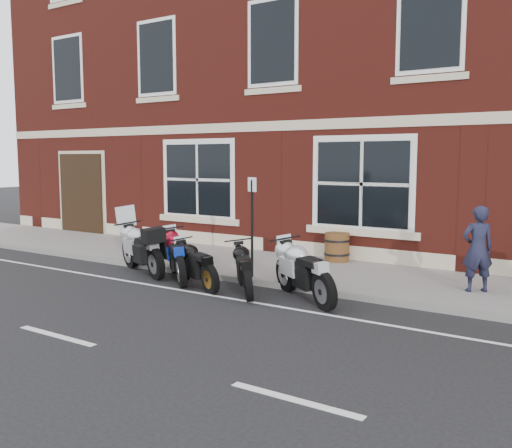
# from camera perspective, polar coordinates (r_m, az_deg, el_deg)

# --- Properties ---
(ground) EXTENTS (80.00, 80.00, 0.00)m
(ground) POSITION_cam_1_polar(r_m,az_deg,el_deg) (10.94, -6.58, -7.07)
(ground) COLOR black
(ground) RESTS_ON ground
(sidewalk) EXTENTS (30.00, 3.00, 0.12)m
(sidewalk) POSITION_cam_1_polar(r_m,az_deg,el_deg) (13.30, 1.82, -4.31)
(sidewalk) COLOR slate
(sidewalk) RESTS_ON ground
(kerb) EXTENTS (30.00, 0.16, 0.12)m
(kerb) POSITION_cam_1_polar(r_m,az_deg,el_deg) (12.02, -2.19, -5.50)
(kerb) COLOR slate
(kerb) RESTS_ON ground
(pub_building) EXTENTS (24.00, 12.00, 12.00)m
(pub_building) POSITION_cam_1_polar(r_m,az_deg,el_deg) (20.12, 13.72, 16.21)
(pub_building) COLOR #5F1C14
(pub_building) RESTS_ON ground
(moto_touring_silver) EXTENTS (2.11, 1.05, 1.48)m
(moto_touring_silver) POSITION_cam_1_polar(r_m,az_deg,el_deg) (13.08, -11.28, -2.21)
(moto_touring_silver) COLOR black
(moto_touring_silver) RESTS_ON ground
(moto_sport_red) EXTENTS (1.69, 1.54, 0.97)m
(moto_sport_red) POSITION_cam_1_polar(r_m,az_deg,el_deg) (12.25, -7.79, -2.95)
(moto_sport_red) COLOR black
(moto_sport_red) RESTS_ON ground
(moto_sport_black) EXTENTS (1.77, 0.92, 0.85)m
(moto_sport_black) POSITION_cam_1_polar(r_m,az_deg,el_deg) (11.53, -6.04, -3.86)
(moto_sport_black) COLOR black
(moto_sport_black) RESTS_ON ground
(moto_sport_silver) EXTENTS (1.89, 1.35, 0.99)m
(moto_sport_silver) POSITION_cam_1_polar(r_m,az_deg,el_deg) (10.46, 4.89, -4.51)
(moto_sport_silver) COLOR black
(moto_sport_silver) RESTS_ON ground
(moto_naked_black) EXTENTS (1.36, 1.57, 0.88)m
(moto_naked_black) POSITION_cam_1_polar(r_m,az_deg,el_deg) (11.00, -1.02, -4.26)
(moto_naked_black) COLOR black
(moto_naked_black) RESTS_ON ground
(pedestrian_left) EXTENTS (0.70, 0.65, 1.60)m
(pedestrian_left) POSITION_cam_1_polar(r_m,az_deg,el_deg) (11.25, 21.27, -2.32)
(pedestrian_left) COLOR #1A1B2F
(pedestrian_left) RESTS_ON sidewalk
(barrel_planter) EXTENTS (0.61, 0.61, 0.68)m
(barrel_planter) POSITION_cam_1_polar(r_m,az_deg,el_deg) (13.79, 8.09, -2.29)
(barrel_planter) COLOR #453012
(barrel_planter) RESTS_ON sidewalk
(parking_sign) EXTENTS (0.28, 0.13, 2.07)m
(parking_sign) POSITION_cam_1_polar(r_m,az_deg,el_deg) (11.72, -0.39, 0.42)
(parking_sign) COLOR black
(parking_sign) RESTS_ON sidewalk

